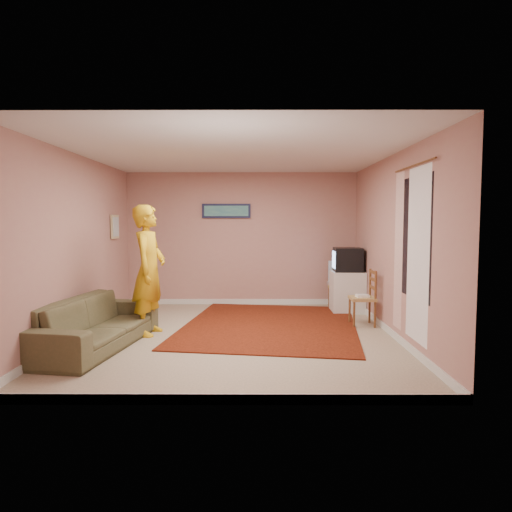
{
  "coord_description": "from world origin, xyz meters",
  "views": [
    {
      "loc": [
        0.32,
        -6.48,
        1.65
      ],
      "look_at": [
        0.29,
        0.6,
        1.11
      ],
      "focal_mm": 32.0,
      "sensor_mm": 36.0,
      "label": 1
    }
  ],
  "objects_px": {
    "chair_a": "(339,281)",
    "tv_cabinet": "(347,292)",
    "sofa": "(96,323)",
    "person": "(149,270)",
    "crt_tv": "(348,260)",
    "chair_b": "(362,291)"
  },
  "relations": [
    {
      "from": "tv_cabinet",
      "to": "person",
      "type": "relative_size",
      "value": 0.39
    },
    {
      "from": "sofa",
      "to": "person",
      "type": "xyz_separation_m",
      "value": [
        0.54,
        0.72,
        0.62
      ]
    },
    {
      "from": "chair_b",
      "to": "sofa",
      "type": "xyz_separation_m",
      "value": [
        -3.77,
        -1.29,
        -0.22
      ]
    },
    {
      "from": "sofa",
      "to": "person",
      "type": "height_order",
      "value": "person"
    },
    {
      "from": "chair_a",
      "to": "person",
      "type": "bearing_deg",
      "value": -128.75
    },
    {
      "from": "tv_cabinet",
      "to": "crt_tv",
      "type": "bearing_deg",
      "value": 177.85
    },
    {
      "from": "tv_cabinet",
      "to": "chair_b",
      "type": "bearing_deg",
      "value": -88.86
    },
    {
      "from": "tv_cabinet",
      "to": "sofa",
      "type": "distance_m",
      "value": 4.44
    },
    {
      "from": "tv_cabinet",
      "to": "person",
      "type": "height_order",
      "value": "person"
    },
    {
      "from": "chair_a",
      "to": "person",
      "type": "xyz_separation_m",
      "value": [
        -3.14,
        -2.11,
        0.43
      ]
    },
    {
      "from": "person",
      "to": "sofa",
      "type": "bearing_deg",
      "value": 149.7
    },
    {
      "from": "crt_tv",
      "to": "chair_b",
      "type": "height_order",
      "value": "crt_tv"
    },
    {
      "from": "crt_tv",
      "to": "chair_a",
      "type": "relative_size",
      "value": 1.11
    },
    {
      "from": "crt_tv",
      "to": "sofa",
      "type": "relative_size",
      "value": 0.24
    },
    {
      "from": "tv_cabinet",
      "to": "crt_tv",
      "type": "height_order",
      "value": "crt_tv"
    },
    {
      "from": "tv_cabinet",
      "to": "chair_a",
      "type": "height_order",
      "value": "chair_a"
    },
    {
      "from": "crt_tv",
      "to": "person",
      "type": "xyz_separation_m",
      "value": [
        -3.21,
        -1.66,
        -0.01
      ]
    },
    {
      "from": "tv_cabinet",
      "to": "person",
      "type": "distance_m",
      "value": 3.66
    },
    {
      "from": "sofa",
      "to": "tv_cabinet",
      "type": "bearing_deg",
      "value": -48.76
    },
    {
      "from": "crt_tv",
      "to": "person",
      "type": "height_order",
      "value": "person"
    },
    {
      "from": "sofa",
      "to": "crt_tv",
      "type": "bearing_deg",
      "value": -48.73
    },
    {
      "from": "chair_a",
      "to": "tv_cabinet",
      "type": "bearing_deg",
      "value": -63.42
    }
  ]
}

